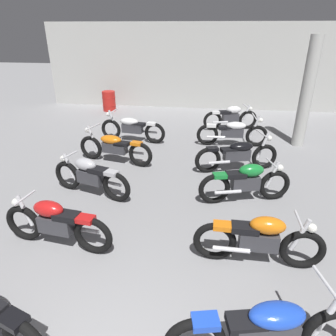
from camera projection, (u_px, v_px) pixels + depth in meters
back_wall at (193, 67)px, 13.27m from camera, size 13.19×0.24×3.60m
support_pillar at (307, 94)px, 8.84m from camera, size 0.36×0.36×3.20m
motorcycle_left_row_1 at (56, 223)px, 4.92m from camera, size 1.97×0.50×0.88m
motorcycle_left_row_2 at (90, 176)px, 6.49m from camera, size 1.92×0.72×0.88m
motorcycle_left_row_3 at (114, 147)px, 8.08m from camera, size 2.15×0.74×0.97m
motorcycle_left_row_4 at (132, 128)px, 9.64m from camera, size 2.17×0.68×0.97m
motorcycle_right_row_0 at (267, 329)px, 3.19m from camera, size 2.14×0.80×0.97m
motorcycle_right_row_1 at (259, 239)px, 4.54m from camera, size 1.97×0.48×0.88m
motorcycle_right_row_2 at (246, 182)px, 6.24m from camera, size 1.93×0.70×0.88m
motorcycle_right_row_3 at (237, 154)px, 7.62m from camera, size 2.11×0.89×0.97m
motorcycle_right_row_4 at (233, 132)px, 9.26m from camera, size 2.17×0.68×0.97m
motorcycle_right_row_5 at (231, 117)px, 10.79m from camera, size 1.94×0.69×0.88m
oil_drum at (109, 101)px, 13.29m from camera, size 0.59×0.59×0.85m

